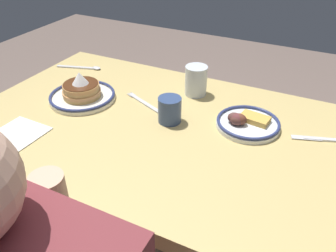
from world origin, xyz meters
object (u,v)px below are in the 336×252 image
coffee_mug (170,109)px  tea_spoon (85,68)px  paper_napkin (19,133)px  plate_near_main (82,93)px  butter_knife (330,140)px  plate_center_pancakes (246,122)px  drinking_glass (196,82)px  fork_near (143,102)px

coffee_mug → tea_spoon: coffee_mug is taller
paper_napkin → plate_near_main: bearing=-98.3°
butter_knife → plate_center_pancakes: bearing=8.7°
drinking_glass → paper_napkin: (0.39, 0.49, -0.05)m
butter_knife → tea_spoon: (1.01, -0.10, 0.00)m
plate_near_main → tea_spoon: size_ratio=1.24×
plate_center_pancakes → fork_near: size_ratio=1.18×
butter_knife → plate_near_main: bearing=8.7°
fork_near → drinking_glass: bearing=-133.1°
coffee_mug → drinking_glass: drinking_glass is taller
plate_near_main → plate_center_pancakes: (-0.59, -0.09, -0.01)m
coffee_mug → drinking_glass: size_ratio=0.93×
plate_center_pancakes → butter_knife: size_ratio=0.91×
fork_near → butter_knife: same height
plate_center_pancakes → coffee_mug: coffee_mug is taller
butter_knife → tea_spoon: size_ratio=1.16×
coffee_mug → drinking_glass: bearing=-90.9°
plate_near_main → paper_napkin: (0.04, 0.27, -0.02)m
plate_center_pancakes → coffee_mug: (0.24, 0.08, 0.03)m
plate_center_pancakes → tea_spoon: plate_center_pancakes is taller
plate_center_pancakes → paper_napkin: plate_center_pancakes is taller
paper_napkin → fork_near: (-0.25, -0.34, 0.00)m
tea_spoon → butter_knife: bearing=174.3°
plate_center_pancakes → butter_knife: bearing=-171.3°
plate_center_pancakes → coffee_mug: size_ratio=2.00×
plate_near_main → fork_near: 0.23m
plate_center_pancakes → fork_near: 0.38m
plate_near_main → fork_near: (-0.21, -0.08, -0.02)m
paper_napkin → tea_spoon: size_ratio=0.78×
drinking_glass → paper_napkin: drinking_glass is taller
coffee_mug → butter_knife: size_ratio=0.46×
coffee_mug → fork_near: 0.16m
plate_near_main → coffee_mug: 0.35m
plate_center_pancakes → tea_spoon: (0.76, -0.14, -0.01)m
paper_napkin → fork_near: bearing=-126.4°
plate_center_pancakes → coffee_mug: 0.25m
plate_near_main → tea_spoon: 0.28m
plate_near_main → butter_knife: size_ratio=1.07×
plate_near_main → butter_knife: bearing=-171.3°
drinking_glass → tea_spoon: 0.52m
coffee_mug → tea_spoon: bearing=-22.6°
paper_napkin → butter_knife: butter_knife is taller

